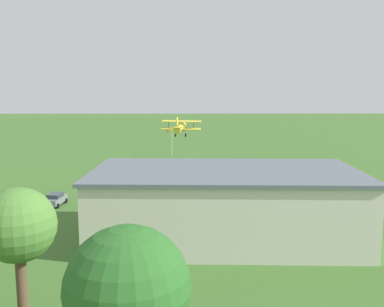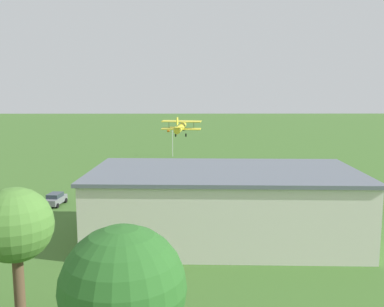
% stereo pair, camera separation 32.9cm
% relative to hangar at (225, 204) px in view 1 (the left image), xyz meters
% --- Properties ---
extents(ground_plane, '(400.00, 400.00, 0.00)m').
position_rel_hangar_xyz_m(ground_plane, '(-0.31, -39.96, -3.60)').
color(ground_plane, '#3D6628').
extents(hangar, '(27.25, 15.18, 7.18)m').
position_rel_hangar_xyz_m(hangar, '(0.00, 0.00, 0.00)').
color(hangar, beige).
rests_on(hangar, ground_plane).
extents(biplane, '(7.48, 7.01, 3.77)m').
position_rel_hangar_xyz_m(biplane, '(5.02, -34.99, 4.89)').
color(biplane, yellow).
extents(car_orange, '(2.19, 4.09, 1.70)m').
position_rel_hangar_xyz_m(car_orange, '(-11.95, -14.34, -2.73)').
color(car_orange, orange).
rests_on(car_orange, ground_plane).
extents(car_yellow, '(2.44, 4.57, 1.57)m').
position_rel_hangar_xyz_m(car_yellow, '(7.51, -15.04, -2.78)').
color(car_yellow, gold).
rests_on(car_yellow, ground_plane).
extents(car_green, '(2.07, 4.66, 1.66)m').
position_rel_hangar_xyz_m(car_green, '(14.50, -13.03, -2.74)').
color(car_green, '#1E6B38').
rests_on(car_green, ground_plane).
extents(car_grey, '(2.37, 4.15, 1.62)m').
position_rel_hangar_xyz_m(car_grey, '(21.27, -12.94, -2.76)').
color(car_grey, slate).
rests_on(car_grey, ground_plane).
extents(car_black, '(2.48, 4.24, 1.57)m').
position_rel_hangar_xyz_m(car_black, '(28.43, -13.05, -2.78)').
color(car_black, black).
rests_on(car_black, ground_plane).
extents(person_at_fence_line, '(0.53, 0.53, 1.61)m').
position_rel_hangar_xyz_m(person_at_fence_line, '(10.25, -12.53, -2.80)').
color(person_at_fence_line, '#B23333').
rests_on(person_at_fence_line, ground_plane).
extents(person_watching_takeoff, '(0.44, 0.44, 1.59)m').
position_rel_hangar_xyz_m(person_watching_takeoff, '(4.38, -17.90, -2.81)').
color(person_watching_takeoff, beige).
rests_on(person_watching_takeoff, ground_plane).
extents(person_beside_truck, '(0.54, 0.54, 1.69)m').
position_rel_hangar_xyz_m(person_beside_truck, '(-7.01, -18.70, -2.75)').
color(person_beside_truck, '#72338C').
rests_on(person_beside_truck, ground_plane).
extents(person_walking_on_apron, '(0.40, 0.40, 1.68)m').
position_rel_hangar_xyz_m(person_walking_on_apron, '(8.29, -19.92, -2.76)').
color(person_walking_on_apron, beige).
rests_on(person_walking_on_apron, ground_plane).
extents(person_by_parked_cars, '(0.49, 0.49, 1.78)m').
position_rel_hangar_xyz_m(person_by_parked_cars, '(0.07, -19.06, -2.70)').
color(person_by_parked_cars, orange).
rests_on(person_by_parked_cars, ground_plane).
extents(tree_behind_hangar_right, '(6.41, 6.41, 8.49)m').
position_rel_hangar_xyz_m(tree_behind_hangar_right, '(6.91, 22.02, 1.66)').
color(tree_behind_hangar_right, brown).
rests_on(tree_behind_hangar_right, ground_plane).
extents(tree_near_perimeter_road, '(4.71, 4.71, 9.15)m').
position_rel_hangar_xyz_m(tree_near_perimeter_road, '(14.41, 16.45, 3.10)').
color(tree_near_perimeter_road, brown).
rests_on(tree_near_perimeter_road, ground_plane).
extents(windsock, '(1.35, 1.43, 6.18)m').
position_rel_hangar_xyz_m(windsock, '(7.82, -54.94, 1.84)').
color(windsock, silver).
rests_on(windsock, ground_plane).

